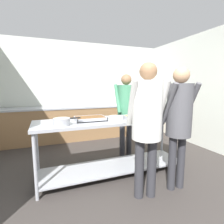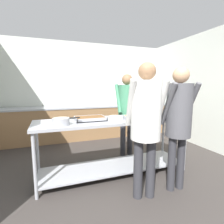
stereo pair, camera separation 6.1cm
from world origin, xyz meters
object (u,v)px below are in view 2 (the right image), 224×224
object	(u,v)px
plate_stack	(116,118)
cook_behind_counter	(127,106)
serving_tray_vegetables	(138,118)
serving_tray_greens	(90,119)
sauce_pan	(61,121)
water_bottle	(150,100)
guest_serving_left	(179,116)
guest_serving_right	(146,117)
serving_tray_roast	(157,115)

from	to	relation	value
plate_stack	cook_behind_counter	bearing A→B (deg)	54.25
serving_tray_vegetables	serving_tray_greens	bearing A→B (deg)	166.57
sauce_pan	serving_tray_greens	distance (m)	0.49
plate_stack	water_bottle	xyz separation A→B (m)	(2.07, 2.32, 0.06)
serving_tray_vegetables	guest_serving_left	size ratio (longest dim) A/B	0.24
plate_stack	cook_behind_counter	size ratio (longest dim) A/B	0.14
plate_stack	cook_behind_counter	xyz separation A→B (m)	(0.52, 0.72, 0.09)
guest_serving_right	plate_stack	bearing A→B (deg)	102.43
plate_stack	serving_tray_roast	distance (m)	0.80
sauce_pan	guest_serving_right	bearing A→B (deg)	-29.50
serving_tray_greens	serving_tray_roast	bearing A→B (deg)	-2.00
serving_tray_greens	guest_serving_right	distance (m)	0.93
plate_stack	guest_serving_left	distance (m)	0.92
serving_tray_roast	cook_behind_counter	world-z (taller)	cook_behind_counter
sauce_pan	guest_serving_right	size ratio (longest dim) A/B	0.21
serving_tray_vegetables	guest_serving_right	xyz separation A→B (m)	(-0.21, -0.59, 0.12)
serving_tray_vegetables	serving_tray_roast	xyz separation A→B (m)	(0.44, 0.13, 0.00)
serving_tray_vegetables	guest_serving_left	bearing A→B (deg)	-62.74
sauce_pan	guest_serving_left	xyz separation A→B (m)	(1.46, -0.54, 0.08)
plate_stack	water_bottle	distance (m)	3.10
sauce_pan	guest_serving_left	world-z (taller)	guest_serving_left
guest_serving_left	cook_behind_counter	distance (m)	1.36
serving_tray_greens	water_bottle	xyz separation A→B (m)	(2.44, 2.21, 0.07)
guest_serving_right	sauce_pan	bearing A→B (deg)	150.50
plate_stack	serving_tray_roast	bearing A→B (deg)	5.04
cook_behind_counter	water_bottle	distance (m)	2.23
serving_tray_greens	cook_behind_counter	bearing A→B (deg)	34.16
guest_serving_right	water_bottle	world-z (taller)	guest_serving_right
plate_stack	guest_serving_right	bearing A→B (deg)	-77.57
cook_behind_counter	guest_serving_right	bearing A→B (deg)	-105.31
serving_tray_greens	serving_tray_roast	distance (m)	1.17
serving_tray_vegetables	guest_serving_right	size ratio (longest dim) A/B	0.23
plate_stack	serving_tray_roast	world-z (taller)	plate_stack
guest_serving_right	water_bottle	distance (m)	3.53
water_bottle	serving_tray_greens	bearing A→B (deg)	-137.90
serving_tray_roast	cook_behind_counter	bearing A→B (deg)	113.18
plate_stack	cook_behind_counter	distance (m)	0.89
sauce_pan	serving_tray_roast	bearing A→B (deg)	6.16
serving_tray_vegetables	water_bottle	distance (m)	2.93
cook_behind_counter	plate_stack	bearing A→B (deg)	-125.75
serving_tray_roast	guest_serving_left	distance (m)	0.73
guest_serving_left	cook_behind_counter	size ratio (longest dim) A/B	1.01
guest_serving_right	water_bottle	xyz separation A→B (m)	(1.92, 2.97, -0.05)
cook_behind_counter	sauce_pan	bearing A→B (deg)	-148.39
serving_tray_greens	cook_behind_counter	size ratio (longest dim) A/B	0.27
serving_tray_greens	water_bottle	bearing A→B (deg)	42.10
sauce_pan	guest_serving_right	xyz separation A→B (m)	(0.96, -0.54, 0.09)
sauce_pan	guest_serving_right	distance (m)	1.11
guest_serving_left	serving_tray_roast	bearing A→B (deg)	78.31
serving_tray_greens	guest_serving_left	size ratio (longest dim) A/B	0.27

